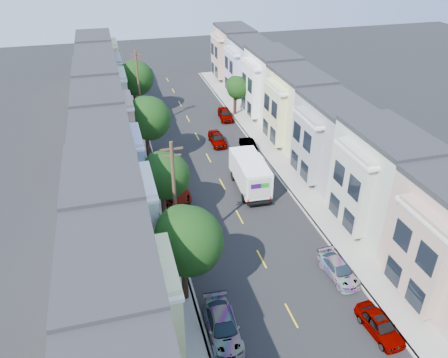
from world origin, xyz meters
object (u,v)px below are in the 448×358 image
object	(u,v)px
lead_sedan	(217,139)
parked_left_c	(195,246)
utility_pole_near	(175,203)
parked_right_d	(225,114)
tree_b	(187,242)
parked_left_b	(223,327)
parked_left_d	(176,189)
tree_e	(135,78)
utility_pole_far	(139,91)
parked_right_a	(380,325)
fedex_truck	(250,173)
tree_d	(148,119)
tree_c	(165,176)
parked_right_b	(339,270)
parked_right_c	(249,147)
tree_far_r	(237,88)

from	to	relation	value
lead_sedan	parked_left_c	bearing A→B (deg)	-109.10
utility_pole_near	parked_right_d	bearing A→B (deg)	67.16
lead_sedan	tree_b	bearing A→B (deg)	-108.40
parked_left_b	parked_left_d	xyz separation A→B (m)	(0.00, 17.38, 0.00)
tree_e	utility_pole_far	world-z (taller)	utility_pole_far
tree_e	parked_right_a	size ratio (longest dim) A/B	1.87
fedex_truck	parked_left_b	world-z (taller)	fedex_truck
tree_d	lead_sedan	bearing A→B (deg)	16.18
tree_c	tree_d	distance (m)	11.65
tree_e	parked_right_b	distance (m)	38.56
fedex_truck	parked_right_c	distance (m)	8.33
utility_pole_near	parked_right_a	distance (m)	16.18
parked_right_a	parked_left_b	bearing A→B (deg)	161.07
tree_far_r	parked_right_d	world-z (taller)	tree_far_r
tree_b	tree_far_r	size ratio (longest dim) A/B	1.36
utility_pole_near	parked_right_b	bearing A→B (deg)	-25.47
fedex_truck	parked_left_d	bearing A→B (deg)	177.09
tree_e	parked_left_b	world-z (taller)	tree_e
parked_right_c	parked_left_c	bearing A→B (deg)	-119.07
tree_c	lead_sedan	bearing A→B (deg)	59.71
lead_sedan	parked_left_d	xyz separation A→B (m)	(-6.78, -10.18, 0.01)
fedex_truck	parked_left_d	size ratio (longest dim) A/B	1.34
parked_left_c	parked_left_d	xyz separation A→B (m)	(0.00, 8.80, 0.10)
parked_left_b	utility_pole_far	bearing A→B (deg)	94.54
tree_b	utility_pole_near	xyz separation A→B (m)	(0.00, 4.54, 0.13)
tree_far_r	parked_left_c	xyz separation A→B (m)	(-11.79, -27.39, -3.21)
tree_far_r	utility_pole_near	bearing A→B (deg)	-115.48
parked_left_c	parked_right_d	bearing A→B (deg)	68.78
parked_left_b	parked_left_c	xyz separation A→B (m)	(0.00, 8.58, -0.10)
tree_d	parked_left_c	distance (m)	17.27
tree_d	fedex_truck	distance (m)	12.61
fedex_truck	parked_left_c	size ratio (longest dim) A/B	1.56
lead_sedan	fedex_truck	bearing A→B (deg)	-86.74
parked_right_c	parked_right_d	world-z (taller)	parked_right_d
parked_right_a	parked_right_c	distance (m)	27.04
utility_pole_near	tree_c	bearing A→B (deg)	90.03
tree_b	parked_left_d	xyz separation A→B (m)	(1.40, 13.64, -4.31)
tree_c	parked_right_c	distance (m)	16.15
fedex_truck	parked_right_d	bearing A→B (deg)	84.77
parked_right_d	tree_e	bearing A→B (deg)	162.56
parked_left_c	parked_right_c	size ratio (longest dim) A/B	1.12
tree_b	utility_pole_near	distance (m)	4.54
tree_c	parked_right_d	world-z (taller)	tree_c
parked_right_d	tree_far_r	bearing A→B (deg)	34.23
tree_c	tree_far_r	size ratio (longest dim) A/B	1.22
parked_left_b	parked_right_a	bearing A→B (deg)	-12.16
utility_pole_near	parked_left_b	distance (m)	9.49
tree_far_r	parked_right_c	world-z (taller)	tree_far_r
tree_far_r	parked_right_c	xyz separation A→B (m)	(-1.99, -11.43, -3.17)
lead_sedan	parked_right_d	bearing A→B (deg)	68.05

